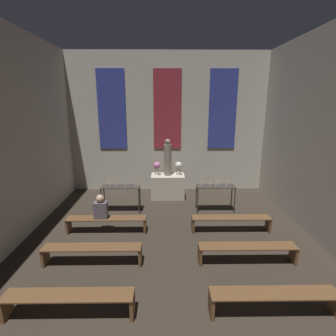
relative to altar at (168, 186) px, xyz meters
name	(u,v)px	position (x,y,z in m)	size (l,w,h in m)	color
wall_back	(167,123)	(0.00, 1.03, 2.29)	(7.92, 0.16, 5.41)	#B2AD9E
altar	(168,186)	(0.00, 0.00, 0.00)	(1.24, 0.74, 0.88)	#BCB29E
statue	(168,159)	(0.00, 0.00, 1.07)	(0.28, 0.28, 1.36)	gray
flower_vase_left	(157,167)	(-0.40, 0.00, 0.75)	(0.25, 0.25, 0.50)	beige
flower_vase_right	(178,167)	(0.40, 0.00, 0.75)	(0.25, 0.25, 0.50)	beige
candle_rack_left	(121,190)	(-1.56, -1.29, 0.31)	(1.26, 0.45, 1.07)	#332D28
candle_rack_right	(215,189)	(1.55, -1.29, 0.31)	(1.26, 0.45, 1.07)	#332D28
pew_second_left	(69,300)	(-1.74, -5.70, -0.12)	(2.19, 0.36, 0.43)	brown
pew_second_right	(274,298)	(1.74, -5.70, -0.12)	(2.19, 0.36, 0.43)	brown
pew_third_left	(92,251)	(-1.74, -4.21, -0.12)	(2.19, 0.36, 0.43)	brown
pew_third_right	(247,250)	(1.74, -4.21, -0.12)	(2.19, 0.36, 0.43)	brown
pew_back_left	(107,221)	(-1.74, -2.72, -0.12)	(2.19, 0.36, 0.43)	brown
pew_back_right	(231,221)	(1.74, -2.72, -0.12)	(2.19, 0.36, 0.43)	brown
person_seated	(101,208)	(-1.88, -2.72, 0.28)	(0.36, 0.24, 0.67)	#564C56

